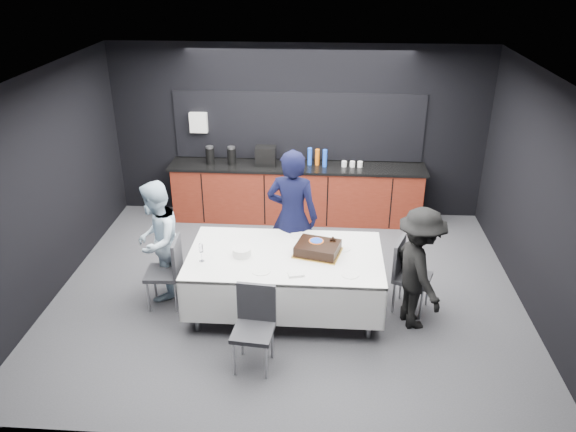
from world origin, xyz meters
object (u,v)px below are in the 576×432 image
object	(u,v)px
party_table	(285,264)
cake_assembly	(318,248)
chair_right	(407,270)
person_left	(157,241)
person_center	(292,217)
plate_stack	(242,252)
champagne_flute	(201,249)
person_right	(419,269)
chair_left	(169,267)
chair_near	(255,321)

from	to	relation	value
party_table	cake_assembly	size ratio (longest dim) A/B	3.71
chair_right	person_left	distance (m)	3.11
person_left	person_center	bearing A→B (deg)	110.27
plate_stack	party_table	bearing A→B (deg)	7.04
champagne_flute	person_left	distance (m)	0.82
person_center	person_right	distance (m)	1.78
person_left	chair_left	bearing A→B (deg)	44.14
party_table	person_center	bearing A→B (deg)	86.82
chair_left	person_center	xyz separation A→B (m)	(1.48, 0.72, 0.39)
plate_stack	chair_near	world-z (taller)	chair_near
party_table	plate_stack	distance (m)	0.55
plate_stack	chair_left	xyz separation A→B (m)	(-0.92, 0.07, -0.30)
chair_left	person_center	size ratio (longest dim) A/B	0.50
person_center	person_left	size ratio (longest dim) A/B	1.19
champagne_flute	chair_near	size ratio (longest dim) A/B	0.24
chair_near	person_center	xyz separation A→B (m)	(0.29, 1.74, 0.39)
party_table	chair_right	size ratio (longest dim) A/B	2.51
person_right	plate_stack	bearing A→B (deg)	70.89
chair_right	party_table	bearing A→B (deg)	-174.45
cake_assembly	plate_stack	size ratio (longest dim) A/B	2.89
cake_assembly	person_center	xyz separation A→B (m)	(-0.35, 0.67, 0.08)
plate_stack	person_center	world-z (taller)	person_center
champagne_flute	cake_assembly	bearing A→B (deg)	11.72
plate_stack	chair_near	bearing A→B (deg)	-74.59
party_table	person_right	xyz separation A→B (m)	(1.56, -0.18, 0.11)
party_table	person_center	size ratio (longest dim) A/B	1.26
chair_right	person_left	bearing A→B (deg)	178.44
cake_assembly	chair_left	size ratio (longest dim) A/B	0.68
chair_near	person_left	xyz separation A→B (m)	(-1.37, 1.23, 0.24)
chair_near	person_center	distance (m)	1.80
person_center	person_right	xyz separation A→B (m)	(1.51, -0.91, -0.17)
champagne_flute	plate_stack	bearing A→B (deg)	19.45
chair_left	person_right	distance (m)	3.00
cake_assembly	chair_right	size ratio (longest dim) A/B	0.68
cake_assembly	person_right	bearing A→B (deg)	-11.46
chair_left	chair_right	xyz separation A→B (m)	(2.91, 0.13, 0.00)
champagne_flute	person_right	bearing A→B (deg)	0.98
party_table	cake_assembly	xyz separation A→B (m)	(0.39, 0.06, 0.21)
cake_assembly	champagne_flute	bearing A→B (deg)	-168.28
chair_right	person_left	size ratio (longest dim) A/B	0.59
chair_near	person_right	world-z (taller)	person_right
cake_assembly	plate_stack	xyz separation A→B (m)	(-0.90, -0.12, -0.02)
party_table	plate_stack	xyz separation A→B (m)	(-0.51, -0.06, 0.19)
chair_near	chair_left	bearing A→B (deg)	139.40
plate_stack	person_left	bearing A→B (deg)	165.34
chair_left	person_right	bearing A→B (deg)	-3.61
champagne_flute	person_right	size ratio (longest dim) A/B	0.15
chair_left	person_center	world-z (taller)	person_center
person_center	plate_stack	bearing A→B (deg)	63.96
plate_stack	chair_near	distance (m)	1.02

